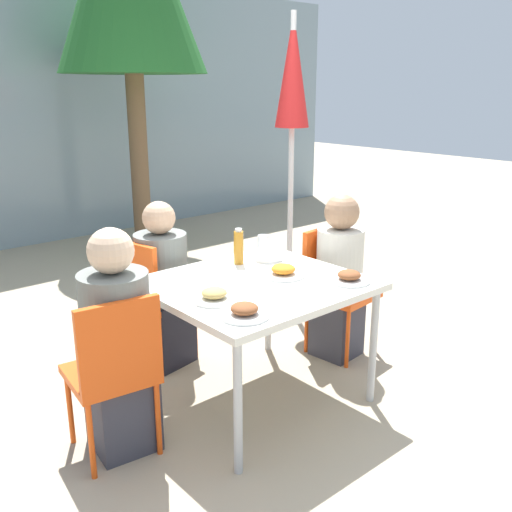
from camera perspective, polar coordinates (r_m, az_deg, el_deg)
name	(u,v)px	position (r m, az deg, el deg)	size (l,w,h in m)	color
ground_plane	(256,399)	(3.52, 0.00, -14.07)	(24.00, 24.00, 0.00)	tan
dining_table	(256,291)	(3.22, 0.00, -3.56)	(1.13, 1.03, 0.74)	silver
chair_left	(115,365)	(2.87, -13.95, -10.57)	(0.45, 0.45, 0.87)	#E54C14
person_left	(118,348)	(2.94, -13.63, -8.96)	(0.34, 0.34, 1.17)	#383842
chair_right	(333,281)	(3.97, 7.73, -2.46)	(0.44, 0.44, 0.87)	#E54C14
person_right	(339,280)	(3.88, 8.29, -2.40)	(0.31, 0.31, 1.13)	#383842
chair_far	(148,293)	(3.77, -10.74, -3.64)	(0.47, 0.47, 0.87)	#E54C14
person_far	(162,290)	(3.78, -9.34, -3.33)	(0.36, 0.36, 1.11)	black
closed_umbrella	(292,100)	(4.55, 3.64, 15.27)	(0.36, 0.36, 2.33)	#333333
plate_0	(214,296)	(2.93, -4.20, -3.98)	(0.24, 0.24, 0.07)	white
plate_1	(244,312)	(2.72, -1.16, -5.57)	(0.24, 0.24, 0.07)	white
plate_2	(283,272)	(3.29, 2.74, -1.56)	(0.25, 0.25, 0.07)	white
plate_3	(349,277)	(3.24, 9.29, -2.13)	(0.24, 0.24, 0.07)	white
bottle	(239,247)	(3.49, -1.75, 0.91)	(0.06, 0.06, 0.22)	#B7751E
drinking_cup	(263,242)	(3.81, 0.71, 1.36)	(0.07, 0.07, 0.10)	white
salad_bowl	(268,256)	(3.59, 1.21, 0.04)	(0.18, 0.18, 0.05)	white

